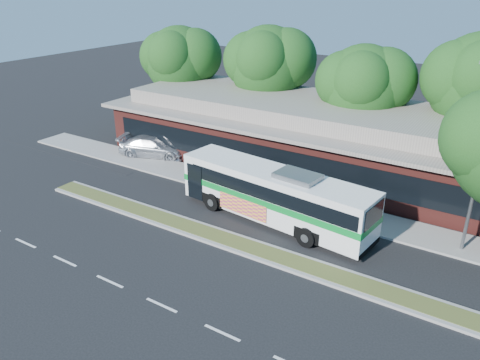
% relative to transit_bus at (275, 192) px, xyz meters
% --- Properties ---
extents(ground, '(120.00, 120.00, 0.00)m').
position_rel_transit_bus_xyz_m(ground, '(-0.42, -3.79, -1.76)').
color(ground, black).
rests_on(ground, ground).
extents(median_strip, '(26.00, 1.10, 0.15)m').
position_rel_transit_bus_xyz_m(median_strip, '(-0.42, -3.19, -1.68)').
color(median_strip, '#4C5B26').
rests_on(median_strip, ground).
extents(sidewalk, '(44.00, 2.60, 0.12)m').
position_rel_transit_bus_xyz_m(sidewalk, '(-0.42, 2.61, -1.70)').
color(sidewalk, gray).
rests_on(sidewalk, ground).
extents(parking_lot, '(14.00, 12.00, 0.01)m').
position_rel_transit_bus_xyz_m(parking_lot, '(-18.42, 6.21, -1.75)').
color(parking_lot, black).
rests_on(parking_lot, ground).
extents(plaza_building, '(33.20, 11.20, 4.45)m').
position_rel_transit_bus_xyz_m(plaza_building, '(-0.42, 9.20, 0.37)').
color(plaza_building, '#5B211C').
rests_on(plaza_building, ground).
extents(tree_bg_a, '(6.47, 5.80, 8.63)m').
position_rel_transit_bus_xyz_m(tree_bg_a, '(-15.00, 11.35, 4.11)').
color(tree_bg_a, black).
rests_on(tree_bg_a, ground).
extents(tree_bg_b, '(6.69, 6.00, 9.00)m').
position_rel_transit_bus_xyz_m(tree_bg_b, '(-6.99, 12.35, 4.39)').
color(tree_bg_b, black).
rests_on(tree_bg_b, ground).
extents(tree_bg_c, '(6.24, 5.60, 8.26)m').
position_rel_transit_bus_xyz_m(tree_bg_c, '(0.98, 11.34, 3.84)').
color(tree_bg_c, black).
rests_on(tree_bg_c, ground).
extents(transit_bus, '(11.43, 3.70, 3.16)m').
position_rel_transit_bus_xyz_m(transit_bus, '(0.00, 0.00, 0.00)').
color(transit_bus, white).
rests_on(transit_bus, ground).
extents(sedan, '(5.56, 3.71, 1.50)m').
position_rel_transit_bus_xyz_m(sedan, '(-12.35, 4.01, -1.01)').
color(sedan, silver).
rests_on(sedan, ground).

